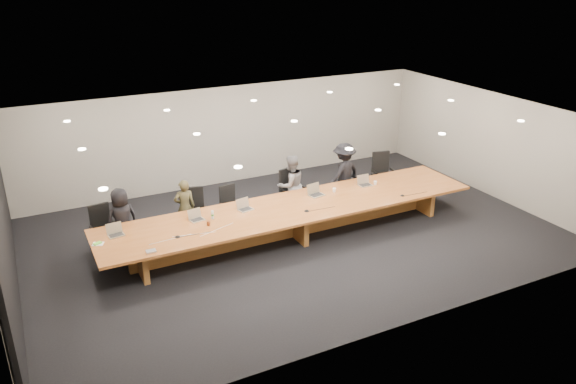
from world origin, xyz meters
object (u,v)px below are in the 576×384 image
object	(u,v)px
person_a	(122,219)
paper_cup_far	(375,183)
person_c	(291,185)
laptop_c	(245,205)
conference_table	(294,216)
mic_center	(307,211)
mic_right	(402,195)
chair_mid_right	(293,191)
person_b	(185,207)
water_bottle	(213,215)
laptop_b	(197,215)
laptop_d	(317,190)
laptop_a	(116,230)
mic_left	(177,236)
chair_right	(350,182)
chair_far_right	(384,173)
chair_far_left	(104,228)
chair_mid_left	(232,206)
person_d	(344,173)
av_box	(151,251)
laptop_e	(366,181)
amber_mug	(209,223)
chair_left	(194,211)
paper_cup_near	(334,190)

from	to	relation	value
person_a	paper_cup_far	world-z (taller)	person_a
person_c	laptop_c	xyz separation A→B (m)	(-1.58, -0.84, 0.10)
conference_table	mic_center	xyz separation A→B (m)	(0.14, -0.37, 0.25)
paper_cup_far	mic_right	size ratio (longest dim) A/B	0.84
conference_table	chair_mid_right	distance (m)	1.30
person_b	water_bottle	world-z (taller)	person_b
laptop_b	laptop_d	world-z (taller)	laptop_d
conference_table	person_a	world-z (taller)	person_a
laptop_c	mic_center	world-z (taller)	laptop_c
laptop_a	person_c	bearing A→B (deg)	5.07
mic_left	person_b	bearing A→B (deg)	68.10
chair_mid_right	chair_right	xyz separation A→B (m)	(1.77, 0.12, -0.09)
chair_far_right	mic_right	size ratio (longest dim) A/B	10.39
chair_far_left	chair_mid_left	distance (m)	3.00
chair_mid_left	conference_table	bearing A→B (deg)	-57.90
chair_far_left	chair_right	bearing A→B (deg)	-7.98
paper_cup_far	person_d	bearing A→B (deg)	112.14
chair_right	paper_cup_far	world-z (taller)	chair_right
laptop_b	av_box	distance (m)	1.60
person_c	laptop_e	world-z (taller)	person_c
chair_right	water_bottle	xyz separation A→B (m)	(-4.25, -1.08, 0.33)
chair_mid_left	person_a	bearing A→B (deg)	173.73
person_c	paper_cup_far	size ratio (longest dim) A/B	16.36
person_b	person_d	xyz separation A→B (m)	(4.31, -0.05, 0.14)
chair_mid_right	amber_mug	world-z (taller)	chair_mid_right
chair_left	amber_mug	bearing A→B (deg)	-75.24
person_a	laptop_a	size ratio (longest dim) A/B	4.46
paper_cup_far	laptop_d	bearing A→B (deg)	178.54
chair_far_left	laptop_e	size ratio (longest dim) A/B	3.20
chair_far_right	mic_center	world-z (taller)	chair_far_right
chair_mid_right	chair_far_right	bearing A→B (deg)	-14.78
conference_table	person_b	world-z (taller)	person_b
chair_mid_left	water_bottle	size ratio (longest dim) A/B	5.31
person_c	person_a	bearing A→B (deg)	-6.31
chair_left	person_d	xyz separation A→B (m)	(4.09, -0.05, 0.28)
chair_left	person_b	xyz separation A→B (m)	(-0.22, 0.01, 0.13)
person_c	av_box	bearing A→B (deg)	18.31
laptop_a	chair_mid_left	bearing A→B (deg)	12.04
chair_mid_right	chair_right	size ratio (longest dim) A/B	1.17
person_a	paper_cup_near	bearing A→B (deg)	157.34
laptop_d	av_box	size ratio (longest dim) A/B	1.88
laptop_e	mic_left	distance (m)	5.10
chair_mid_right	mic_center	world-z (taller)	chair_mid_right
person_c	laptop_d	size ratio (longest dim) A/B	4.34
laptop_c	chair_right	bearing A→B (deg)	3.40
laptop_b	paper_cup_near	xyz separation A→B (m)	(3.51, 0.06, -0.07)
chair_left	mic_right	distance (m)	4.98
laptop_b	mic_right	distance (m)	4.94
mic_right	chair_far_left	bearing A→B (deg)	164.45
chair_far_left	person_c	size ratio (longest dim) A/B	0.68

